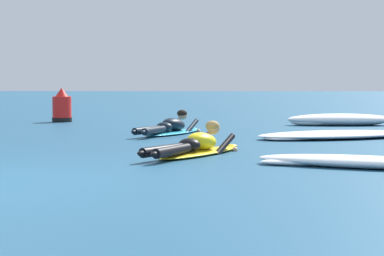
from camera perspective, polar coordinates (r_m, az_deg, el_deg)
ground_plane at (r=17.67m, az=-6.22°, el=0.25°), size 120.00×120.00×0.00m
surfer_near at (r=10.37m, az=0.33°, el=-1.48°), size 1.55×2.47×0.54m
surfer_far at (r=14.44m, az=-1.78°, el=0.02°), size 1.39×2.50×0.55m
whitewater_front at (r=9.15m, az=13.69°, el=-2.71°), size 2.74×1.40×0.16m
whitewater_mid_left at (r=17.78m, az=12.02°, el=0.65°), size 2.68×0.94×0.30m
whitewater_mid_right at (r=13.76m, az=11.54°, el=-0.54°), size 3.38×2.22×0.15m
channel_marker_buoy at (r=19.21m, az=-10.55°, el=1.57°), size 0.54×0.54×0.93m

